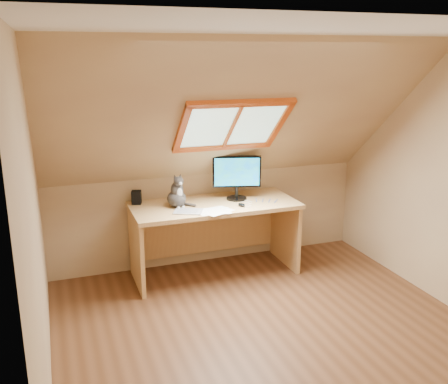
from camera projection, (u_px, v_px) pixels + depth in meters
name	position (u px, v px, depth m)	size (l,w,h in m)	color
ground	(276.00, 339.00, 4.10)	(3.50, 3.50, 0.00)	brown
room_shell	(287.00, 172.00, 3.63)	(3.52, 3.52, 2.41)	tan
desk	(212.00, 222.00, 5.25)	(1.71, 0.75, 0.78)	tan
monitor	(237.00, 175.00, 5.19)	(0.49, 0.21, 0.47)	black
cat	(177.00, 195.00, 4.98)	(0.23, 0.26, 0.35)	#413C3A
desk_speaker	(136.00, 197.00, 5.09)	(0.10, 0.10, 0.14)	black
graphics_tablet	(188.00, 211.00, 4.84)	(0.27, 0.19, 0.01)	#B2B2B7
mouse	(242.00, 205.00, 5.02)	(0.05, 0.10, 0.03)	black
papers	(211.00, 212.00, 4.85)	(0.35, 0.30, 0.01)	white
cables	(258.00, 202.00, 5.16)	(0.51, 0.26, 0.01)	silver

